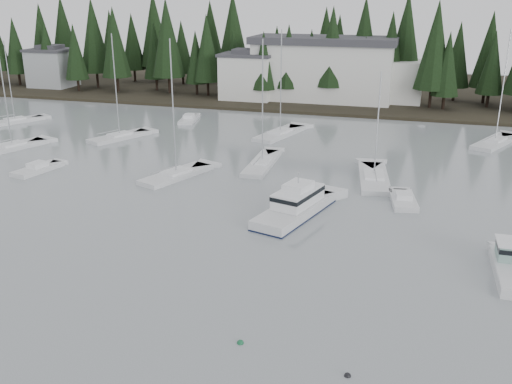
% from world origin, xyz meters
% --- Properties ---
extents(far_shore_land, '(240.00, 54.00, 1.00)m').
position_xyz_m(far_shore_land, '(0.00, 97.00, 0.00)').
color(far_shore_land, black).
rests_on(far_shore_land, ground).
extents(conifer_treeline, '(200.00, 22.00, 20.00)m').
position_xyz_m(conifer_treeline, '(0.00, 86.00, 0.00)').
color(conifer_treeline, black).
rests_on(conifer_treeline, ground).
extents(house_west, '(9.54, 7.42, 8.75)m').
position_xyz_m(house_west, '(-18.00, 79.00, 4.65)').
color(house_west, silver).
rests_on(house_west, ground).
extents(house_far_west, '(8.48, 7.42, 8.25)m').
position_xyz_m(house_far_west, '(-60.00, 81.00, 4.40)').
color(house_far_west, '#999EA0').
rests_on(house_far_west, ground).
extents(harbor_inn, '(29.50, 11.50, 10.90)m').
position_xyz_m(harbor_inn, '(-2.96, 82.34, 5.78)').
color(harbor_inn, silver).
rests_on(harbor_inn, ground).
extents(cabin_cruiser_center, '(5.89, 10.87, 4.46)m').
position_xyz_m(cabin_cruiser_center, '(2.53, 27.14, 0.67)').
color(cabin_cruiser_center, silver).
rests_on(cabin_cruiser_center, ground).
extents(sailboat_0, '(5.63, 9.21, 12.08)m').
position_xyz_m(sailboat_0, '(-36.78, 38.96, 0.06)').
color(sailboat_0, silver).
rests_on(sailboat_0, ground).
extents(sailboat_1, '(6.88, 10.40, 15.02)m').
position_xyz_m(sailboat_1, '(21.97, 58.93, 0.08)').
color(sailboat_1, silver).
rests_on(sailboat_1, ground).
extents(sailboat_2, '(4.42, 10.59, 11.88)m').
position_xyz_m(sailboat_2, '(8.25, 39.10, 0.05)').
color(sailboat_2, silver).
rests_on(sailboat_2, ground).
extents(sailboat_3, '(5.72, 9.37, 14.93)m').
position_xyz_m(sailboat_3, '(-12.15, 34.17, 0.09)').
color(sailboat_3, silver).
rests_on(sailboat_3, ground).
extents(sailboat_4, '(5.62, 10.73, 14.69)m').
position_xyz_m(sailboat_4, '(-6.07, 55.52, 0.07)').
color(sailboat_4, silver).
rests_on(sailboat_4, ground).
extents(sailboat_5, '(6.19, 8.65, 12.64)m').
position_xyz_m(sailboat_5, '(-46.55, 51.87, 0.08)').
color(sailboat_5, silver).
rests_on(sailboat_5, ground).
extents(sailboat_7, '(6.12, 9.15, 14.30)m').
position_xyz_m(sailboat_7, '(-26.41, 47.55, 0.08)').
color(sailboat_7, silver).
rests_on(sailboat_7, ground).
extents(sailboat_8, '(2.88, 10.52, 14.60)m').
position_xyz_m(sailboat_8, '(-4.49, 40.94, 0.08)').
color(sailboat_8, silver).
rests_on(sailboat_8, ground).
extents(runabout_0, '(3.28, 6.14, 1.42)m').
position_xyz_m(runabout_0, '(-27.67, 31.70, 0.13)').
color(runabout_0, silver).
rests_on(runabout_0, ground).
extents(runabout_1, '(3.10, 5.67, 1.42)m').
position_xyz_m(runabout_1, '(11.57, 32.93, 0.13)').
color(runabout_1, silver).
rests_on(runabout_1, ground).
extents(runabout_3, '(3.35, 6.60, 1.42)m').
position_xyz_m(runabout_3, '(-21.77, 60.52, 0.13)').
color(runabout_3, silver).
rests_on(runabout_3, ground).
extents(mooring_buoy_green, '(0.40, 0.40, 0.40)m').
position_xyz_m(mooring_buoy_green, '(3.88, 7.00, 0.00)').
color(mooring_buoy_green, '#145933').
rests_on(mooring_buoy_green, ground).
extents(mooring_buoy_dark, '(0.37, 0.37, 0.37)m').
position_xyz_m(mooring_buoy_dark, '(10.10, 5.80, 0.00)').
color(mooring_buoy_dark, black).
rests_on(mooring_buoy_dark, ground).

